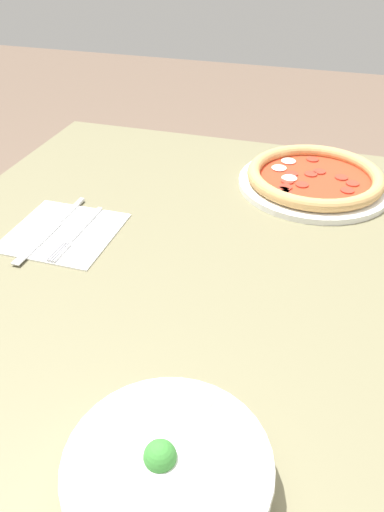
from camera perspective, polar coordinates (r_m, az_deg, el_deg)
name	(u,v)px	position (r m, az deg, el deg)	size (l,w,h in m)	color
ground_plane	(200,502)	(1.36, 0.87, -26.33)	(8.00, 8.00, 0.00)	brown
dining_table	(203,313)	(0.87, 1.23, -6.49)	(1.01, 1.05, 0.72)	#706B4C
pizza	(314,179)	(1.06, 13.81, 8.59)	(0.31, 0.31, 0.04)	white
bowl	(168,472)	(0.52, -2.77, -23.42)	(0.20, 0.20, 0.07)	white
napkin	(64,232)	(0.91, -14.44, 2.64)	(0.18, 0.18, 0.00)	white
fork	(78,232)	(0.90, -12.91, 2.66)	(0.02, 0.18, 0.00)	silver
knife	(55,226)	(0.92, -15.39, 3.34)	(0.02, 0.23, 0.01)	silver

